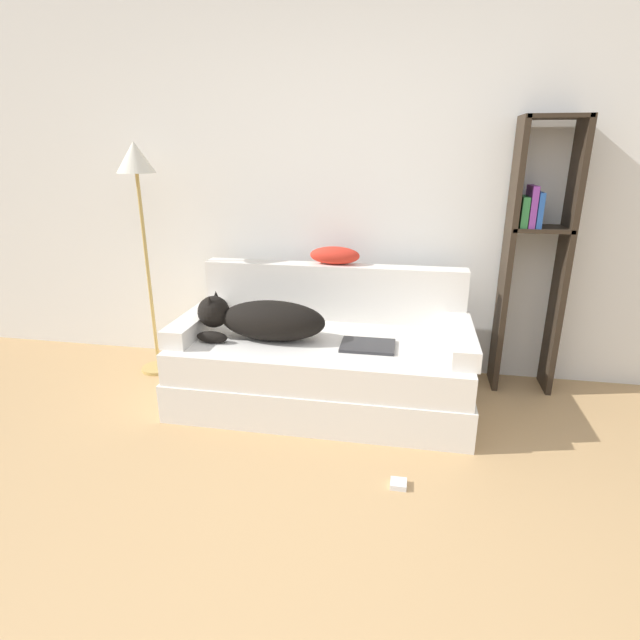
{
  "coord_description": "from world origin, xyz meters",
  "views": [
    {
      "loc": [
        0.34,
        -1.15,
        1.55
      ],
      "look_at": [
        -0.17,
        1.6,
        0.58
      ],
      "focal_mm": 28.0,
      "sensor_mm": 36.0,
      "label": 1
    }
  ],
  "objects_px": {
    "dog": "(262,319)",
    "bookshelf": "(536,247)",
    "laptop": "(368,346)",
    "floor_lamp": "(138,187)",
    "throw_pillow": "(335,255)",
    "power_adapter": "(398,484)",
    "couch": "(323,370)"
  },
  "relations": [
    {
      "from": "dog",
      "to": "bookshelf",
      "type": "distance_m",
      "value": 1.78
    },
    {
      "from": "laptop",
      "to": "bookshelf",
      "type": "xyz_separation_m",
      "value": [
        0.99,
        0.57,
        0.52
      ]
    },
    {
      "from": "bookshelf",
      "to": "floor_lamp",
      "type": "bearing_deg",
      "value": -175.18
    },
    {
      "from": "throw_pillow",
      "to": "bookshelf",
      "type": "height_order",
      "value": "bookshelf"
    },
    {
      "from": "bookshelf",
      "to": "power_adapter",
      "type": "distance_m",
      "value": 1.76
    },
    {
      "from": "power_adapter",
      "to": "laptop",
      "type": "bearing_deg",
      "value": 108.07
    },
    {
      "from": "couch",
      "to": "throw_pillow",
      "type": "xyz_separation_m",
      "value": [
        0.01,
        0.41,
        0.66
      ]
    },
    {
      "from": "couch",
      "to": "floor_lamp",
      "type": "xyz_separation_m",
      "value": [
        -1.28,
        0.25,
        1.1
      ]
    },
    {
      "from": "dog",
      "to": "couch",
      "type": "bearing_deg",
      "value": 13.26
    },
    {
      "from": "throw_pillow",
      "to": "floor_lamp",
      "type": "relative_size",
      "value": 0.21
    },
    {
      "from": "couch",
      "to": "dog",
      "type": "xyz_separation_m",
      "value": [
        -0.36,
        -0.09,
        0.35
      ]
    },
    {
      "from": "laptop",
      "to": "floor_lamp",
      "type": "bearing_deg",
      "value": 166.88
    },
    {
      "from": "power_adapter",
      "to": "floor_lamp",
      "type": "bearing_deg",
      "value": 149.75
    },
    {
      "from": "dog",
      "to": "floor_lamp",
      "type": "xyz_separation_m",
      "value": [
        -0.92,
        0.34,
        0.75
      ]
    },
    {
      "from": "bookshelf",
      "to": "couch",
      "type": "bearing_deg",
      "value": -159.93
    },
    {
      "from": "bookshelf",
      "to": "dog",
      "type": "bearing_deg",
      "value": -161.39
    },
    {
      "from": "bookshelf",
      "to": "power_adapter",
      "type": "relative_size",
      "value": 22.12
    },
    {
      "from": "laptop",
      "to": "bookshelf",
      "type": "height_order",
      "value": "bookshelf"
    },
    {
      "from": "couch",
      "to": "throw_pillow",
      "type": "height_order",
      "value": "throw_pillow"
    },
    {
      "from": "couch",
      "to": "bookshelf",
      "type": "bearing_deg",
      "value": 20.07
    },
    {
      "from": "throw_pillow",
      "to": "power_adapter",
      "type": "distance_m",
      "value": 1.57
    },
    {
      "from": "dog",
      "to": "floor_lamp",
      "type": "distance_m",
      "value": 1.23
    },
    {
      "from": "floor_lamp",
      "to": "power_adapter",
      "type": "relative_size",
      "value": 20.32
    },
    {
      "from": "dog",
      "to": "floor_lamp",
      "type": "bearing_deg",
      "value": 159.79
    },
    {
      "from": "couch",
      "to": "power_adapter",
      "type": "height_order",
      "value": "couch"
    },
    {
      "from": "laptop",
      "to": "power_adapter",
      "type": "bearing_deg",
      "value": -72.41
    },
    {
      "from": "laptop",
      "to": "throw_pillow",
      "type": "distance_m",
      "value": 0.72
    },
    {
      "from": "bookshelf",
      "to": "power_adapter",
      "type": "bearing_deg",
      "value": -121.16
    },
    {
      "from": "throw_pillow",
      "to": "floor_lamp",
      "type": "distance_m",
      "value": 1.37
    },
    {
      "from": "bookshelf",
      "to": "floor_lamp",
      "type": "height_order",
      "value": "bookshelf"
    },
    {
      "from": "laptop",
      "to": "throw_pillow",
      "type": "height_order",
      "value": "throw_pillow"
    },
    {
      "from": "dog",
      "to": "bookshelf",
      "type": "height_order",
      "value": "bookshelf"
    }
  ]
}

